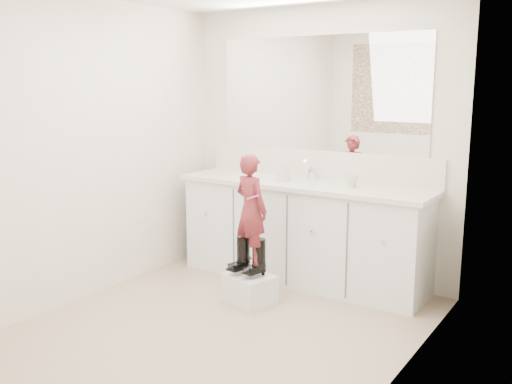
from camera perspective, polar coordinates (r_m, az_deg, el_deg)
The scene contains 18 objects.
floor at distance 4.23m, azimuth -3.65°, elevation -13.41°, with size 3.00×3.00×0.00m, color #816754.
wall_back at distance 5.16m, azimuth 6.28°, elevation 4.85°, with size 2.60×2.60×0.00m, color beige.
wall_front at distance 2.86m, azimuth -22.32°, elevation -0.81°, with size 2.60×2.60×0.00m, color beige.
wall_left at distance 4.78m, azimuth -16.41°, elevation 3.99°, with size 3.00×3.00×0.00m, color beige.
wall_right at distance 3.28m, azimuth 14.56°, elevation 1.08°, with size 3.00×3.00×0.00m, color beige.
vanity_cabinet at distance 5.06m, azimuth 4.67°, elevation -4.18°, with size 2.20×0.55×0.85m, color silver.
countertop at distance 4.95m, azimuth 4.67°, elevation 0.76°, with size 2.28×0.58×0.04m, color beige.
backsplash at distance 5.16m, azimuth 6.16°, elevation 2.79°, with size 2.28×0.03×0.25m, color beige.
mirror at distance 5.12m, azimuth 6.33°, elevation 9.74°, with size 2.00×0.02×1.00m, color white.
dot_panel at distance 2.81m, azimuth -22.82°, elevation 8.23°, with size 2.00×0.01×1.20m, color #472819.
faucet at distance 5.08m, azimuth 5.58°, elevation 1.81°, with size 0.08×0.08×0.10m, color silver.
cup at distance 4.75m, azimuth 9.58°, elevation 1.06°, with size 0.11×0.11×0.10m, color beige.
soap_bottle at distance 4.98m, azimuth 2.74°, elevation 2.29°, with size 0.09×0.10×0.21m, color beige.
step_stool at distance 4.62m, azimuth -0.63°, elevation -9.67°, with size 0.36×0.30×0.23m, color silver.
boot_left at distance 4.59m, azimuth -1.28°, elevation -6.27°, with size 0.11×0.20×0.30m, color black, non-canonical shape.
boot_right at distance 4.51m, azimuth 0.30°, elevation -6.58°, with size 0.11×0.20×0.30m, color black, non-canonical shape.
toddler at distance 4.45m, azimuth -0.51°, elevation -1.73°, with size 0.32×0.21×0.87m, color #AF3641.
toothbrush at distance 4.32m, azimuth -0.33°, elevation -0.53°, with size 0.01×0.01×0.14m, color pink.
Camera 1 is at (2.33, -3.07, 1.74)m, focal length 40.00 mm.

